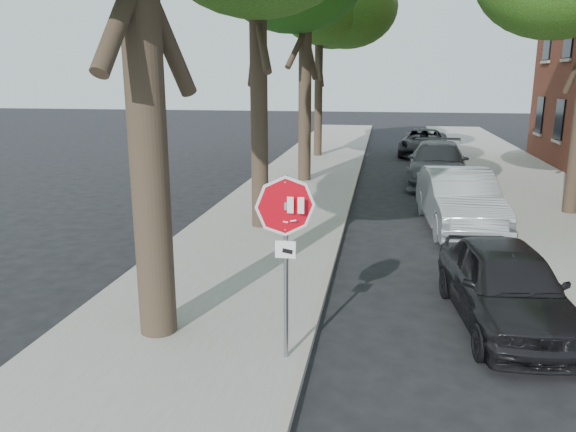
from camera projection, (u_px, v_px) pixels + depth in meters
name	position (u px, v px, depth m)	size (l,w,h in m)	color
ground	(335.00, 368.00, 7.86)	(120.00, 120.00, 0.00)	black
sidewalk_left	(294.00, 191.00, 19.74)	(4.00, 55.00, 0.12)	gray
sidewalk_right	(550.00, 200.00, 18.36)	(4.00, 55.00, 0.12)	gray
curb_left	(352.00, 193.00, 19.40)	(0.12, 55.00, 0.13)	#9E9384
curb_right	(484.00, 197.00, 18.69)	(0.12, 55.00, 0.13)	#9E9384
stop_sign	(286.00, 233.00, 7.48)	(0.76, 0.34, 2.61)	gray
tree_far	(319.00, 7.00, 26.76)	(5.29, 4.91, 9.33)	black
car_a	(506.00, 285.00, 9.12)	(1.61, 4.01, 1.37)	black
car_b	(459.00, 200.00, 14.92)	(1.67, 4.79, 1.58)	#AFB3B7
car_c	(437.00, 164.00, 21.21)	(2.18, 5.37, 1.56)	#414145
car_d	(423.00, 142.00, 28.94)	(2.25, 4.88, 1.36)	black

